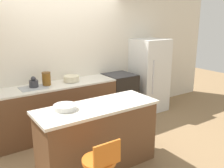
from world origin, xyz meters
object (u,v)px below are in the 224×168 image
at_px(refrigerator, 149,75).
at_px(mixing_bowl, 71,79).
at_px(kettle, 34,83).
at_px(oven_range, 120,96).

bearing_deg(refrigerator, mixing_bowl, 178.31).
xyz_separation_m(refrigerator, kettle, (-2.62, 0.06, 0.20)).
bearing_deg(kettle, mixing_bowl, -0.00).
height_order(refrigerator, kettle, refrigerator).
xyz_separation_m(refrigerator, mixing_bowl, (-1.92, 0.06, 0.18)).
bearing_deg(oven_range, refrigerator, -1.55).
distance_m(oven_range, kettle, 1.89).
distance_m(refrigerator, mixing_bowl, 1.92).
height_order(refrigerator, mixing_bowl, refrigerator).
bearing_deg(mixing_bowl, refrigerator, -1.69).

